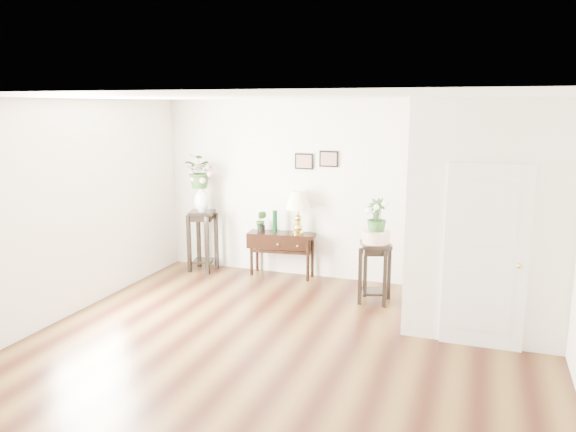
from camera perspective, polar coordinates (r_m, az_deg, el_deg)
The scene contains 20 objects.
floor at distance 6.57m, azimuth -0.39°, elevation -13.20°, with size 6.00×5.50×0.02m, color brown.
ceiling at distance 5.99m, azimuth -0.43°, elevation 12.02°, with size 6.00×5.50×0.02m, color white.
wall_back at distance 8.72m, azimuth 5.74°, elevation 2.48°, with size 6.00×0.02×2.80m, color silver.
wall_front at distance 3.76m, azimuth -14.99°, elevation -9.66°, with size 6.00×0.02×2.80m, color silver.
wall_left at distance 7.67m, azimuth -22.01°, elevation 0.50°, with size 0.02×5.50×2.80m, color silver.
partition at distance 7.52m, azimuth 19.64°, elevation 0.48°, with size 1.80×1.95×2.80m, color silver.
door at distance 6.62m, azimuth 19.42°, elevation -4.02°, with size 0.90×0.05×2.10m, color silver.
art_print_left at distance 8.82m, azimuth 1.64°, elevation 5.57°, with size 0.30×0.02×0.25m, color black.
art_print_right at distance 8.70m, azimuth 4.17°, elevation 5.80°, with size 0.30×0.02×0.25m, color black.
wall_ornament at distance 7.61m, azimuth 12.84°, elevation 5.91°, with size 0.51×0.51×0.07m, color #A76824.
console_table at distance 9.03m, azimuth -0.64°, elevation -3.93°, with size 1.08×0.36×0.72m, color black.
table_lamp at distance 8.78m, azimuth 1.02°, elevation 0.38°, with size 0.40×0.40×0.69m, color gold.
green_vase at distance 8.94m, azimuth -1.34°, elevation -0.59°, with size 0.07×0.07×0.36m, color black.
potted_plant at distance 9.03m, azimuth -2.73°, elevation -0.56°, with size 0.18×0.14×0.32m, color #254D1F.
plant_stand_a at distance 9.41m, azimuth -8.65°, elevation -2.53°, with size 0.39×0.39×1.01m, color black.
porcelain_vase at distance 9.26m, azimuth -8.78°, elevation 1.86°, with size 0.25×0.25×0.43m, color silver, non-canonical shape.
lily_arrangement at distance 9.20m, azimuth -8.87°, elevation 4.68°, with size 0.51×0.44×0.57m, color #254D1F.
plant_stand_b at distance 7.93m, azimuth 8.82°, elevation -5.70°, with size 0.40×0.40×0.85m, color black.
ceramic_bowl at distance 7.80m, azimuth 8.94°, elevation -2.14°, with size 0.38×0.38×0.17m, color beige.
narcissus at distance 7.74m, azimuth 9.00°, elevation -0.08°, with size 0.28×0.28×0.49m, color #254D1F.
Camera 1 is at (2.03, -5.63, 2.72)m, focal length 35.00 mm.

